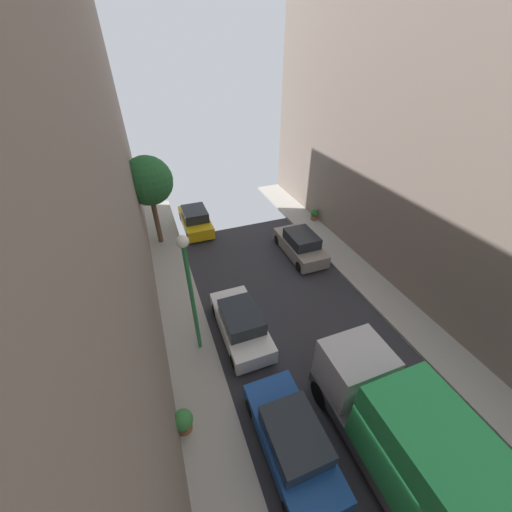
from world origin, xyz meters
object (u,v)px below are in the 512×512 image
object	(u,v)px
potted_plant_1	(183,421)
parked_car_right_2	(300,245)
parked_car_left_3	(241,323)
delivery_truck	(411,447)
parked_car_left_4	(195,220)
potted_plant_2	(314,214)
parked_car_left_2	(292,440)
lamp_post	(189,281)
street_tree_0	(148,181)

from	to	relation	value
potted_plant_1	parked_car_right_2	bearing A→B (deg)	43.16
parked_car_left_3	delivery_truck	bearing A→B (deg)	-68.26
parked_car_left_4	delivery_truck	distance (m)	17.18
delivery_truck	potted_plant_2	bearing A→B (deg)	69.21
delivery_truck	parked_car_right_2	bearing A→B (deg)	76.76
parked_car_left_2	potted_plant_2	bearing A→B (deg)	57.70
parked_car_left_4	potted_plant_1	bearing A→B (deg)	-102.99
potted_plant_2	parked_car_right_2	bearing A→B (deg)	-130.64
parked_car_left_4	delivery_truck	size ratio (longest dim) A/B	0.64
parked_car_left_2	parked_car_left_4	world-z (taller)	same
delivery_truck	potted_plant_2	size ratio (longest dim) A/B	7.75
parked_car_left_2	parked_car_left_3	xyz separation A→B (m)	(0.00, 5.08, 0.00)
parked_car_left_2	parked_car_left_4	bearing A→B (deg)	90.00
potted_plant_1	lamp_post	xyz separation A→B (m)	(1.20, 3.17, 3.18)
delivery_truck	lamp_post	distance (m)	8.35
parked_car_left_2	potted_plant_1	world-z (taller)	parked_car_left_2
parked_car_left_2	street_tree_0	size ratio (longest dim) A/B	0.75
parked_car_right_2	street_tree_0	world-z (taller)	street_tree_0
parked_car_left_4	street_tree_0	world-z (taller)	street_tree_0
street_tree_0	parked_car_left_4	bearing A→B (deg)	22.25
potted_plant_1	potted_plant_2	world-z (taller)	potted_plant_1
delivery_truck	parked_car_left_2	bearing A→B (deg)	147.91
parked_car_left_3	potted_plant_2	xyz separation A→B (m)	(8.37, 8.17, -0.11)
parked_car_left_3	delivery_truck	distance (m)	7.37
street_tree_0	potted_plant_1	xyz separation A→B (m)	(-0.55, -12.39, -3.63)
parked_car_left_3	potted_plant_1	world-z (taller)	parked_car_left_3
lamp_post	parked_car_left_4	bearing A→B (deg)	79.51
delivery_truck	street_tree_0	size ratio (longest dim) A/B	1.18
parked_car_left_3	parked_car_right_2	distance (m)	7.16
parked_car_right_2	delivery_truck	size ratio (longest dim) A/B	0.64
potted_plant_1	potted_plant_2	size ratio (longest dim) A/B	1.07
delivery_truck	lamp_post	world-z (taller)	lamp_post
parked_car_left_2	potted_plant_2	size ratio (longest dim) A/B	4.93
street_tree_0	delivery_truck	bearing A→B (deg)	-71.71
delivery_truck	lamp_post	xyz separation A→B (m)	(-4.60, 6.67, 2.03)
parked_car_left_4	parked_car_right_2	world-z (taller)	same
parked_car_left_2	delivery_truck	world-z (taller)	delivery_truck
street_tree_0	lamp_post	world-z (taller)	street_tree_0
street_tree_0	lamp_post	distance (m)	9.26
parked_car_left_3	lamp_post	size ratio (longest dim) A/B	0.75
delivery_truck	street_tree_0	distance (m)	16.92
delivery_truck	potted_plant_2	xyz separation A→B (m)	(5.67, 14.94, -1.18)
parked_car_left_2	parked_car_right_2	size ratio (longest dim) A/B	1.00
parked_car_left_2	potted_plant_1	size ratio (longest dim) A/B	4.59
parked_car_left_4	lamp_post	distance (m)	10.89
parked_car_left_4	potted_plant_1	xyz separation A→B (m)	(-3.10, -13.43, -0.08)
potted_plant_2	street_tree_0	bearing A→B (deg)	175.00
parked_car_left_2	delivery_truck	xyz separation A→B (m)	(2.70, -1.69, 1.07)
parked_car_left_3	lamp_post	distance (m)	3.63
potted_plant_1	lamp_post	world-z (taller)	lamp_post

